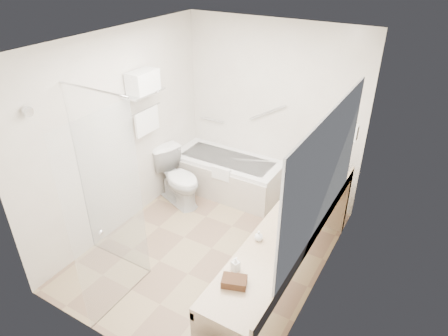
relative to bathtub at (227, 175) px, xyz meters
The scene contains 25 objects.
floor 1.36m from the bathtub, 68.05° to the right, with size 3.20×3.20×0.00m, color tan.
ceiling 2.59m from the bathtub, 68.05° to the right, with size 2.60×3.20×0.10m, color white.
wall_back 1.15m from the bathtub, 35.84° to the left, with size 2.60×0.10×2.50m, color silver.
wall_front 3.04m from the bathtub, 80.02° to the right, with size 2.60×0.10×2.50m, color silver.
wall_left 1.77m from the bathtub, 122.86° to the right, with size 0.10×3.20×2.50m, color silver.
wall_right 2.39m from the bathtub, 34.55° to the right, with size 0.10×3.20×2.50m, color silver.
bathtub is the anchor object (origin of this frame).
grab_bar_short 0.87m from the bathtub, 144.55° to the left, with size 0.03×0.03×0.40m, color silver.
grab_bar_long 1.12m from the bathtub, 35.51° to the left, with size 0.03×0.03×0.60m, color silver.
shower_enclosure 2.31m from the bathtub, 93.47° to the right, with size 0.96×0.91×2.11m.
towel_shelf 1.85m from the bathtub, 127.02° to the right, with size 0.24×0.55×0.81m.
vanity_counter 2.09m from the bathtub, 42.35° to the right, with size 0.55×2.70×0.95m.
sink 1.92m from the bathtub, 32.47° to the right, with size 0.40×0.52×0.14m, color white.
faucet 2.07m from the bathtub, 30.20° to the right, with size 0.03×0.03×0.14m, color silver.
mirror 2.60m from the bathtub, 37.82° to the right, with size 0.02×2.00×1.20m, color #A8ADB4.
hairdryer_unit 2.12m from the bathtub, ahead, with size 0.08×0.10×0.18m, color silver.
toilet 0.76m from the bathtub, 126.93° to the right, with size 0.44×0.79×0.78m, color white.
amenity_basket 2.81m from the bathtub, 58.67° to the right, with size 0.20×0.14×0.07m, color #462919.
soap_bottle_a 2.65m from the bathtub, 58.29° to the right, with size 0.06×0.14×0.06m, color silver.
soap_bottle_b 2.28m from the bathtub, 52.11° to the right, with size 0.08×0.11×0.08m, color silver.
water_bottle_left 1.62m from the bathtub, 10.01° to the right, with size 0.06×0.06×0.20m.
water_bottle_mid 1.78m from the bathtub, 20.46° to the right, with size 0.06×0.06×0.20m.
water_bottle_right 1.80m from the bathtub, 20.32° to the right, with size 0.07×0.07×0.21m.
drinking_glass_near 1.80m from the bathtub, 36.43° to the right, with size 0.06×0.06×0.08m, color silver.
drinking_glass_far 1.98m from the bathtub, 40.28° to the right, with size 0.06×0.06×0.08m, color silver.
Camera 1 is at (2.07, -3.20, 3.32)m, focal length 32.00 mm.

